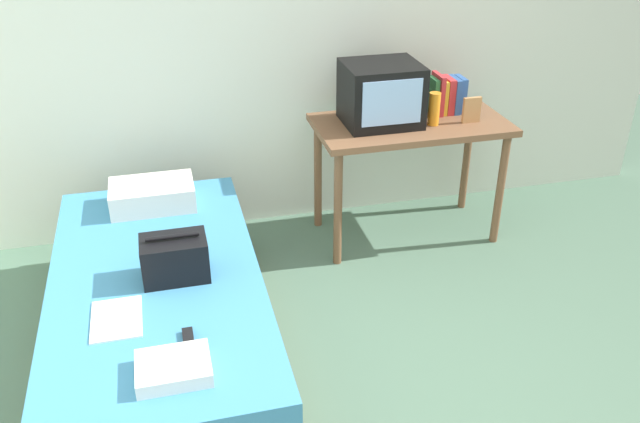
{
  "coord_description": "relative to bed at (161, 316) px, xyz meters",
  "views": [
    {
      "loc": [
        -0.79,
        -2.01,
        2.23
      ],
      "look_at": [
        -0.02,
        1.04,
        0.51
      ],
      "focal_mm": 37.67,
      "sensor_mm": 36.0,
      "label": 1
    }
  ],
  "objects": [
    {
      "name": "ground_plane",
      "position": [
        0.9,
        -0.7,
        -0.23
      ],
      "size": [
        8.0,
        8.0,
        0.0
      ],
      "primitive_type": "plane",
      "color": "#4C6B56"
    },
    {
      "name": "wall_back",
      "position": [
        0.9,
        1.3,
        1.07
      ],
      "size": [
        5.2,
        0.1,
        2.6
      ],
      "primitive_type": "cube",
      "color": "silver",
      "rests_on": "ground"
    },
    {
      "name": "bed",
      "position": [
        0.0,
        0.0,
        0.0
      ],
      "size": [
        1.0,
        2.0,
        0.47
      ],
      "color": "brown",
      "rests_on": "ground"
    },
    {
      "name": "desk",
      "position": [
        1.57,
        0.83,
        0.44
      ],
      "size": [
        1.16,
        0.6,
        0.77
      ],
      "color": "brown",
      "rests_on": "ground"
    },
    {
      "name": "tv",
      "position": [
        1.39,
        0.86,
        0.72
      ],
      "size": [
        0.44,
        0.39,
        0.36
      ],
      "color": "black",
      "rests_on": "desk"
    },
    {
      "name": "water_bottle",
      "position": [
        1.68,
        0.76,
        0.64
      ],
      "size": [
        0.07,
        0.07,
        0.2
      ],
      "primitive_type": "cylinder",
      "color": "orange",
      "rests_on": "desk"
    },
    {
      "name": "book_row",
      "position": [
        1.84,
        0.94,
        0.65
      ],
      "size": [
        0.21,
        0.17,
        0.25
      ],
      "color": "#337F47",
      "rests_on": "desk"
    },
    {
      "name": "picture_frame",
      "position": [
        1.92,
        0.74,
        0.62
      ],
      "size": [
        0.11,
        0.02,
        0.15
      ],
      "primitive_type": "cube",
      "color": "#B27F4C",
      "rests_on": "desk"
    },
    {
      "name": "pillow",
      "position": [
        0.02,
        0.71,
        0.31
      ],
      "size": [
        0.46,
        0.3,
        0.14
      ],
      "primitive_type": "cube",
      "color": "silver",
      "rests_on": "bed"
    },
    {
      "name": "handbag",
      "position": [
        0.1,
        -0.03,
        0.34
      ],
      "size": [
        0.3,
        0.2,
        0.22
      ],
      "color": "black",
      "rests_on": "bed"
    },
    {
      "name": "magazine",
      "position": [
        -0.17,
        -0.3,
        0.24
      ],
      "size": [
        0.21,
        0.29,
        0.01
      ],
      "primitive_type": "cube",
      "color": "white",
      "rests_on": "bed"
    },
    {
      "name": "remote_dark",
      "position": [
        0.11,
        -0.53,
        0.25
      ],
      "size": [
        0.04,
        0.16,
        0.02
      ],
      "primitive_type": "cube",
      "color": "black",
      "rests_on": "bed"
    },
    {
      "name": "folded_towel",
      "position": [
        0.05,
        -0.7,
        0.27
      ],
      "size": [
        0.28,
        0.22,
        0.06
      ],
      "primitive_type": "cube",
      "color": "white",
      "rests_on": "bed"
    }
  ]
}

